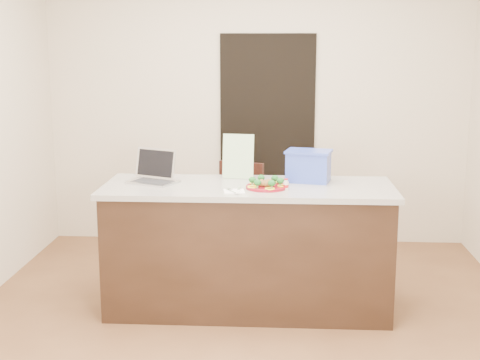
# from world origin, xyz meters

# --- Properties ---
(ground) EXTENTS (4.00, 4.00, 0.00)m
(ground) POSITION_xyz_m (0.00, 0.00, 0.00)
(ground) COLOR brown
(ground) RESTS_ON ground
(room_shell) EXTENTS (4.00, 4.00, 4.00)m
(room_shell) POSITION_xyz_m (0.00, 0.00, 1.62)
(room_shell) COLOR white
(room_shell) RESTS_ON ground
(doorway) EXTENTS (0.90, 0.02, 2.00)m
(doorway) POSITION_xyz_m (0.10, 1.98, 1.00)
(doorway) COLOR black
(doorway) RESTS_ON ground
(island) EXTENTS (2.06, 0.76, 0.92)m
(island) POSITION_xyz_m (0.00, 0.25, 0.46)
(island) COLOR black
(island) RESTS_ON ground
(plate) EXTENTS (0.29, 0.29, 0.02)m
(plate) POSITION_xyz_m (0.13, 0.16, 0.93)
(plate) COLOR maroon
(plate) RESTS_ON island
(meatballs) EXTENTS (0.12, 0.11, 0.04)m
(meatballs) POSITION_xyz_m (0.13, 0.15, 0.96)
(meatballs) COLOR brown
(meatballs) RESTS_ON plate
(broccoli) EXTENTS (0.24, 0.23, 0.04)m
(broccoli) POSITION_xyz_m (0.13, 0.16, 0.98)
(broccoli) COLOR #154F1D
(broccoli) RESTS_ON plate
(pepper_rings) EXTENTS (0.27, 0.28, 0.01)m
(pepper_rings) POSITION_xyz_m (0.13, 0.16, 0.94)
(pepper_rings) COLOR #F5FC1A
(pepper_rings) RESTS_ON plate
(napkin) EXTENTS (0.16, 0.16, 0.01)m
(napkin) POSITION_xyz_m (-0.09, 0.04, 0.92)
(napkin) COLOR white
(napkin) RESTS_ON island
(fork) EXTENTS (0.08, 0.15, 0.00)m
(fork) POSITION_xyz_m (-0.11, 0.05, 0.93)
(fork) COLOR #B7B8BC
(fork) RESTS_ON napkin
(knife) EXTENTS (0.03, 0.21, 0.01)m
(knife) POSITION_xyz_m (-0.06, 0.02, 0.93)
(knife) COLOR white
(knife) RESTS_ON napkin
(yogurt_bottle) EXTENTS (0.04, 0.04, 0.08)m
(yogurt_bottle) POSITION_xyz_m (0.27, 0.12, 0.95)
(yogurt_bottle) COLOR beige
(yogurt_bottle) RESTS_ON island
(laptop) EXTENTS (0.40, 0.38, 0.24)m
(laptop) POSITION_xyz_m (-0.69, 0.34, 0.98)
(laptop) COLOR #B4B3B8
(laptop) RESTS_ON island
(leaflet) EXTENTS (0.24, 0.08, 0.33)m
(leaflet) POSITION_xyz_m (-0.09, 0.50, 1.09)
(leaflet) COLOR white
(leaflet) RESTS_ON island
(blue_box) EXTENTS (0.36, 0.30, 0.23)m
(blue_box) POSITION_xyz_m (0.43, 0.41, 1.04)
(blue_box) COLOR #3248B6
(blue_box) RESTS_ON island
(chair) EXTENTS (0.51, 0.53, 0.91)m
(chair) POSITION_xyz_m (-0.11, 1.15, 0.52)
(chair) COLOR #33150F
(chair) RESTS_ON ground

